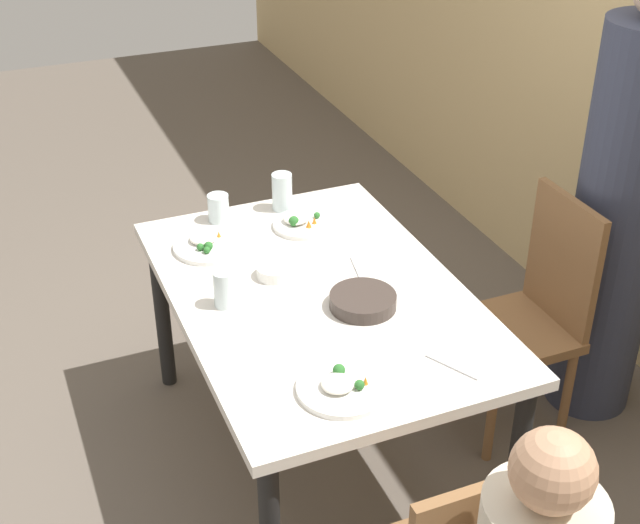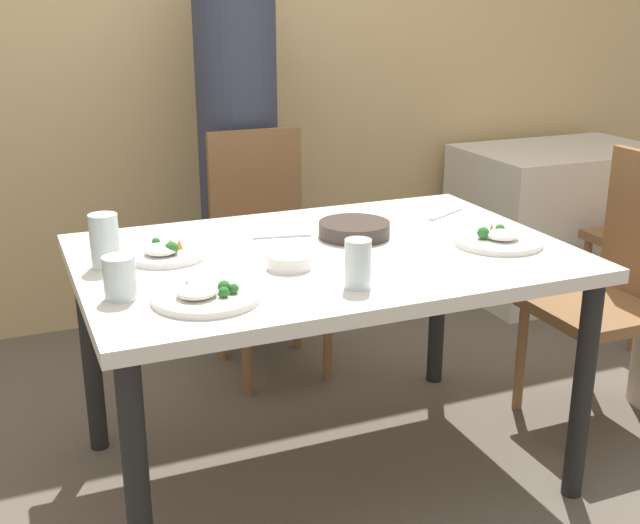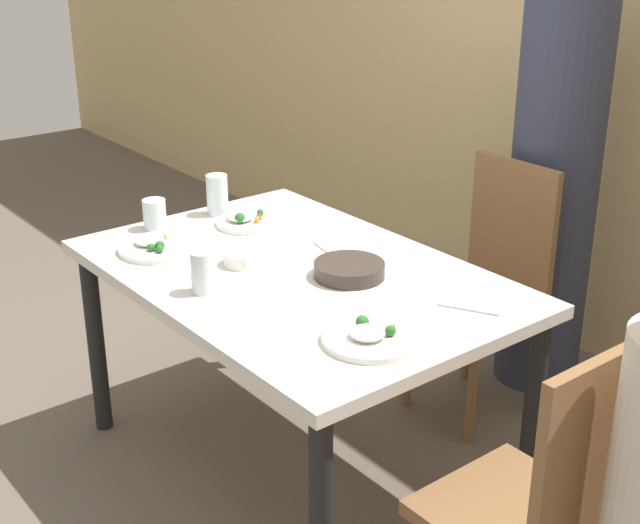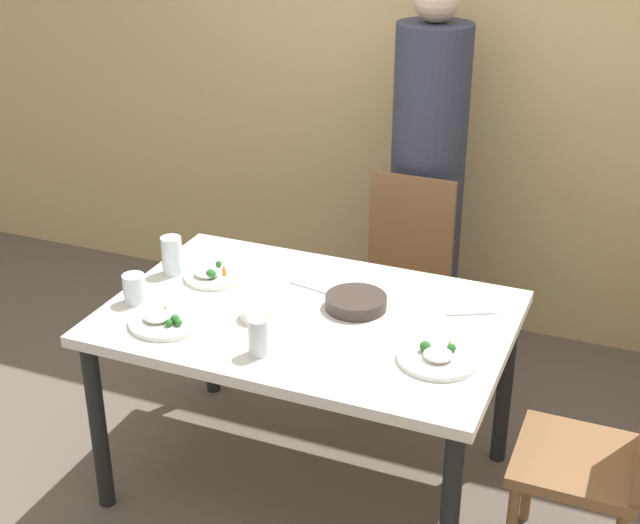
{
  "view_description": "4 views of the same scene",
  "coord_description": "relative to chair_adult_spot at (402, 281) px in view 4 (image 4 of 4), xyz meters",
  "views": [
    {
      "loc": [
        2.32,
        -0.95,
        2.35
      ],
      "look_at": [
        0.14,
        -0.05,
        0.93
      ],
      "focal_mm": 50.0,
      "sensor_mm": 36.0,
      "label": 1
    },
    {
      "loc": [
        -0.86,
        -2.05,
        1.44
      ],
      "look_at": [
        -0.05,
        -0.1,
        0.73
      ],
      "focal_mm": 45.0,
      "sensor_mm": 36.0,
      "label": 2
    },
    {
      "loc": [
        2.06,
        -1.53,
        1.82
      ],
      "look_at": [
        0.02,
        0.08,
        0.75
      ],
      "focal_mm": 50.0,
      "sensor_mm": 36.0,
      "label": 3
    },
    {
      "loc": [
        1.09,
        -2.53,
        2.23
      ],
      "look_at": [
        0.07,
        -0.07,
        0.97
      ],
      "focal_mm": 50.0,
      "sensor_mm": 36.0,
      "label": 4
    }
  ],
  "objects": [
    {
      "name": "dining_table",
      "position": [
        -0.09,
        -0.81,
        0.15
      ],
      "size": [
        1.41,
        0.94,
        0.73
      ],
      "color": "silver",
      "rests_on": "ground_plane"
    },
    {
      "name": "plate_rice_child",
      "position": [
        0.41,
        -0.95,
        0.25
      ],
      "size": [
        0.27,
        0.27,
        0.05
      ],
      "color": "white",
      "rests_on": "dining_table"
    },
    {
      "name": "spoon_steel",
      "position": [
        -0.16,
        -0.63,
        0.23
      ],
      "size": [
        0.18,
        0.06,
        0.01
      ],
      "color": "silver",
      "rests_on": "dining_table"
    },
    {
      "name": "plate_noodles",
      "position": [
        -0.53,
        -0.7,
        0.25
      ],
      "size": [
        0.23,
        0.23,
        0.06
      ],
      "color": "white",
      "rests_on": "dining_table"
    },
    {
      "name": "wall_back",
      "position": [
        -0.09,
        0.69,
        0.85
      ],
      "size": [
        10.0,
        0.06,
        2.7
      ],
      "color": "tan",
      "rests_on": "ground_plane"
    },
    {
      "name": "plate_rice_adult",
      "position": [
        -0.51,
        -1.07,
        0.25
      ],
      "size": [
        0.27,
        0.27,
        0.05
      ],
      "color": "white",
      "rests_on": "dining_table"
    },
    {
      "name": "ground_plane",
      "position": [
        -0.09,
        -0.81,
        -0.5
      ],
      "size": [
        10.0,
        10.0,
        0.0
      ],
      "primitive_type": "plane",
      "color": "#60564C"
    },
    {
      "name": "chair_child_spot",
      "position": [
        0.95,
        -0.88,
        0.0
      ],
      "size": [
        0.4,
        0.4,
        0.94
      ],
      "rotation": [
        0.0,
        0.0,
        -1.57
      ],
      "color": "brown",
      "rests_on": "ground_plane"
    },
    {
      "name": "fork_steel",
      "position": [
        0.44,
        -0.6,
        0.23
      ],
      "size": [
        0.17,
        0.1,
        0.01
      ],
      "color": "silver",
      "rests_on": "dining_table"
    },
    {
      "name": "glass_water_tall",
      "position": [
        -0.7,
        -0.72,
        0.31
      ],
      "size": [
        0.08,
        0.08,
        0.15
      ],
      "color": "silver",
      "rests_on": "dining_table"
    },
    {
      "name": "person_adult",
      "position": [
        0.0,
        0.33,
        0.31
      ],
      "size": [
        0.33,
        0.33,
        1.74
      ],
      "color": "#33384C",
      "rests_on": "ground_plane"
    },
    {
      "name": "glass_water_short",
      "position": [
        -0.7,
        -0.97,
        0.29
      ],
      "size": [
        0.08,
        0.08,
        0.11
      ],
      "color": "silver",
      "rests_on": "dining_table"
    },
    {
      "name": "bowl_curry",
      "position": [
        0.05,
        -0.72,
        0.26
      ],
      "size": [
        0.22,
        0.22,
        0.05
      ],
      "color": "#3D332D",
      "rests_on": "dining_table"
    },
    {
      "name": "glass_water_center",
      "position": [
        -0.13,
        -1.13,
        0.3
      ],
      "size": [
        0.07,
        0.07,
        0.13
      ],
      "color": "silver",
      "rests_on": "dining_table"
    },
    {
      "name": "bowl_rice_small",
      "position": [
        -0.24,
        -0.92,
        0.25
      ],
      "size": [
        0.12,
        0.12,
        0.04
      ],
      "color": "white",
      "rests_on": "dining_table"
    },
    {
      "name": "chair_adult_spot",
      "position": [
        0.0,
        0.0,
        0.0
      ],
      "size": [
        0.4,
        0.4,
        0.94
      ],
      "color": "brown",
      "rests_on": "ground_plane"
    }
  ]
}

